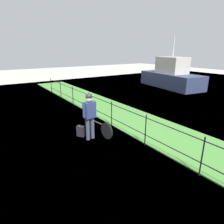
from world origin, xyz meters
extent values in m
plane|color=#B2ADA3|center=(0.00, 0.00, 0.00)|extent=(60.00, 60.00, 0.00)
cube|color=#478438|center=(0.00, 3.12, 0.01)|extent=(27.00, 2.40, 0.03)
plane|color=slate|center=(0.00, 9.15, 0.00)|extent=(30.00, 30.00, 0.00)
cylinder|color=black|center=(-9.00, 1.85, 0.55)|extent=(0.04, 0.04, 1.09)
cylinder|color=black|center=(-7.00, 1.85, 0.55)|extent=(0.04, 0.04, 1.09)
cylinder|color=black|center=(-5.00, 1.85, 0.55)|extent=(0.04, 0.04, 1.09)
cylinder|color=black|center=(-3.00, 1.85, 0.55)|extent=(0.04, 0.04, 1.09)
cylinder|color=black|center=(-1.00, 1.85, 0.55)|extent=(0.04, 0.04, 1.09)
cylinder|color=black|center=(1.00, 1.85, 0.55)|extent=(0.04, 0.04, 1.09)
cylinder|color=black|center=(3.00, 1.85, 0.55)|extent=(0.04, 0.04, 1.09)
cylinder|color=black|center=(0.00, 1.85, 0.38)|extent=(18.00, 0.03, 0.03)
cylinder|color=black|center=(0.00, 1.85, 0.98)|extent=(18.00, 0.03, 0.03)
cylinder|color=black|center=(-0.15, 1.07, 0.30)|extent=(0.61, 0.12, 0.61)
cylinder|color=black|center=(-1.21, 0.93, 0.30)|extent=(0.61, 0.12, 0.61)
cylinder|color=#2D2D33|center=(-0.68, 1.00, 0.47)|extent=(0.83, 0.15, 0.04)
cube|color=black|center=(-1.09, 0.94, 0.51)|extent=(0.21, 0.11, 0.06)
cube|color=slate|center=(-1.09, 0.94, 0.60)|extent=(0.38, 0.20, 0.02)
cube|color=olive|center=(-1.09, 0.94, 0.74)|extent=(0.35, 0.31, 0.26)
ellipsoid|color=tan|center=(-1.09, 0.94, 0.93)|extent=(0.30, 0.17, 0.13)
sphere|color=tan|center=(-0.97, 0.96, 0.99)|extent=(0.11, 0.11, 0.11)
cylinder|color=#383D51|center=(-0.48, 0.67, 0.41)|extent=(0.14, 0.14, 0.82)
cylinder|color=#383D51|center=(-0.46, 0.47, 0.41)|extent=(0.14, 0.14, 0.82)
cube|color=navy|center=(-0.47, 0.57, 1.10)|extent=(0.31, 0.43, 0.56)
cylinder|color=navy|center=(-0.50, 0.79, 1.13)|extent=(0.10, 0.10, 0.50)
cylinder|color=navy|center=(-0.44, 0.35, 1.13)|extent=(0.10, 0.10, 0.50)
sphere|color=tan|center=(-0.47, 0.57, 1.49)|extent=(0.22, 0.22, 0.22)
sphere|color=black|center=(-0.47, 0.57, 1.57)|extent=(0.23, 0.23, 0.23)
cube|color=black|center=(-0.87, 0.39, 0.20)|extent=(0.33, 0.30, 0.40)
cylinder|color=#38383D|center=(-2.06, 1.35, 0.23)|extent=(0.20, 0.20, 0.46)
cube|color=#2D3856|center=(-5.63, 11.13, 0.59)|extent=(6.02, 3.10, 1.18)
cube|color=#B7B2A8|center=(-5.63, 11.13, 1.85)|extent=(2.74, 1.93, 1.34)
cylinder|color=#B2B2B2|center=(-5.63, 11.13, 3.32)|extent=(0.10, 0.10, 1.60)
camera|label=1|loc=(5.17, -2.32, 3.07)|focal=30.61mm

